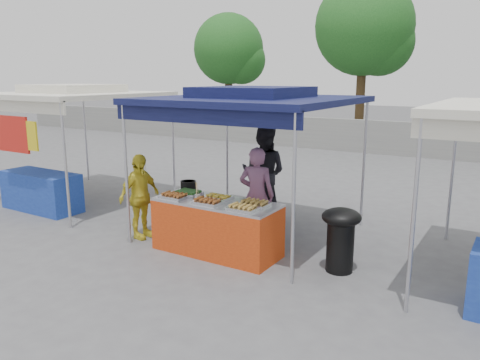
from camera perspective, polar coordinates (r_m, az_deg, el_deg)
The scene contains 22 objects.
ground_plane at distance 7.61m, azimuth -2.40°, elevation -8.58°, with size 80.00×80.00×0.00m, color #58585A.
back_wall at distance 17.47m, azimuth 18.30°, elevation 4.84°, with size 40.00×0.25×1.20m, color gray.
main_canopy at distance 7.93m, azimuth 1.42°, elevation 9.85°, with size 3.20×3.20×2.57m.
neighbor_stall_left at distance 10.72m, azimuth -21.10°, elevation 5.59°, with size 3.20×3.20×2.57m.
tree_0 at distance 22.90m, azimuth -1.03°, elevation 15.33°, with size 3.38×3.29×5.66m.
tree_1 at distance 19.76m, azimuth 15.33°, elevation 17.17°, with size 3.82×3.82×6.56m.
vendor_table at distance 7.39m, azimuth -2.87°, elevation -5.74°, with size 2.00×0.80×0.85m.
food_tray_fl at distance 7.47m, azimuth -8.06°, elevation -1.97°, with size 0.42×0.30×0.07m.
food_tray_fm at distance 7.08m, azimuth -3.94°, elevation -2.69°, with size 0.42×0.30×0.07m.
food_tray_fr at distance 6.73m, azimuth 0.32°, elevation -3.45°, with size 0.42×0.30×0.07m.
food_tray_bl at distance 7.66m, azimuth -6.33°, elevation -1.56°, with size 0.42×0.30×0.07m.
food_tray_bm at distance 7.36m, azimuth -2.66°, elevation -2.07°, with size 0.42×0.30×0.07m.
food_tray_br at distance 6.97m, azimuth 1.84°, elevation -2.91°, with size 0.42×0.30×0.07m.
cooking_pot at distance 8.00m, azimuth -6.32°, elevation -0.65°, with size 0.26×0.26×0.15m, color black.
skewer_cup at distance 7.22m, azimuth -5.21°, elevation -2.22°, with size 0.09×0.09×0.11m, color #B7B7BE.
wok_burner at distance 6.81m, azimuth 12.18°, elevation -6.46°, with size 0.56×0.56×0.94m.
crate_left at distance 8.23m, azimuth -1.78°, elevation -5.89°, with size 0.47×0.33×0.28m, color #132A9F.
crate_right at distance 7.95m, azimuth 1.32°, elevation -6.61°, with size 0.44×0.31×0.27m, color #132A9F.
crate_stacked at distance 7.87m, azimuth 1.33°, elevation -4.78°, with size 0.44×0.31×0.27m, color #132A9F.
vendor_woman at distance 7.77m, azimuth 2.03°, elevation -1.87°, with size 0.59×0.39×1.62m, color #865578.
helper_man at distance 9.00m, azimuth 2.88°, elevation 0.84°, with size 0.89×0.70×1.84m, color black.
customer_person at distance 8.17m, azimuth -12.13°, elevation -1.98°, with size 0.86×0.36×1.47m, color yellow.
Camera 1 is at (3.99, -5.87, 2.73)m, focal length 35.00 mm.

